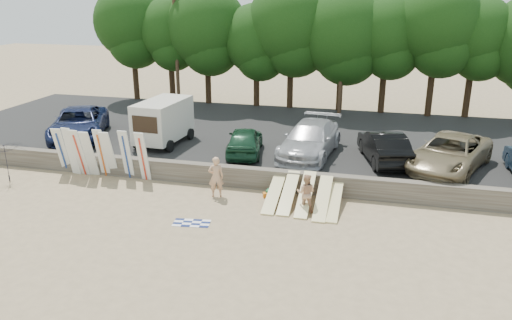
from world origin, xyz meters
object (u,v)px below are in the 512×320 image
Objects in this scene: car_2 at (310,140)px; car_4 at (450,153)px; car_3 at (384,146)px; beachgoer_b at (306,193)px; beach_umbrella at (7,162)px; car_1 at (245,141)px; cooler at (271,193)px; beachgoer_a at (216,177)px; box_trailer at (163,120)px; car_0 at (79,123)px.

car_4 is at bearing 1.64° from car_2.
car_3 is (3.76, -0.07, -0.07)m from car_2.
car_4 is at bearing 156.45° from car_3.
beach_umbrella is at bearing -0.42° from beachgoer_b.
car_4 is 7.99m from beachgoer_b.
beachgoer_b is 0.75× the size of beach_umbrella.
beach_umbrella is at bearing 14.52° from car_1.
car_3 is 2.19× the size of beach_umbrella.
beachgoer_b is (4.03, -4.88, -0.61)m from car_1.
cooler is at bearing -33.96° from beachgoer_b.
car_1 is 11.48× the size of cooler.
beachgoer_a is (-0.17, -4.31, -0.48)m from car_1.
car_1 is 2.62× the size of beachgoer_b.
beach_umbrella is (-14.79, -0.09, 0.17)m from beachgoer_b.
beach_umbrella is at bearing -165.04° from cooler.
car_4 reaches higher than beachgoer_a.
car_4 is (10.24, 0.10, 0.09)m from car_1.
box_trailer is at bearing -174.63° from car_2.
beach_umbrella is at bearing -131.23° from box_trailer.
car_0 reaches higher than car_3.
box_trailer is at bearing -159.37° from car_4.
cooler is (-8.00, -3.81, -1.38)m from car_4.
car_0 is 10.30m from car_1.
car_4 reaches higher than car_1.
car_0 is at bearing -158.42° from car_4.
beach_umbrella reaches higher than beachgoer_b.
car_2 is at bearing 21.59° from beach_umbrella.
box_trailer reaches higher than car_4.
beachgoer_b is at bearing 119.32° from car_1.
car_1 is at bearing 130.64° from cooler.
car_0 is 15.35m from beachgoer_b.
car_0 is at bearing -21.73° from beachgoer_b.
car_4 is at bearing 1.96° from box_trailer.
car_3 is at bearing 3.51° from box_trailer.
car_1 is 6.36m from beachgoer_b.
car_0 is at bearing -173.87° from car_2.
car_1 is 4.52m from cooler.
box_trailer is 0.68× the size of car_2.
car_2 reaches higher than car_4.
car_2 is 3.13× the size of beachgoer_a.
car_2 is 1.23× the size of car_3.
car_0 is 3.28× the size of beachgoer_a.
car_1 is 2.28× the size of beachgoer_a.
car_2 is at bearing -84.01° from beachgoer_b.
beachgoer_a is at bearing 3.56° from beach_umbrella.
box_trailer is 8.67m from cooler.
car_0 is 13.33m from cooler.
car_4 is at bearing 170.27° from car_1.
cooler is 13.09m from beach_umbrella.
car_3 reaches higher than beach_umbrella.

